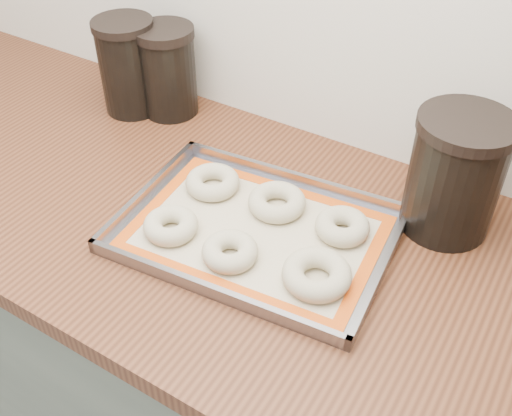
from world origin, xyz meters
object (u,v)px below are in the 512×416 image
Objects in this scene: bagel_front_left at (171,225)px; bagel_front_mid at (230,251)px; bagel_back_right at (342,226)px; canister_mid at (168,71)px; baking_tray at (256,231)px; canister_right at (455,175)px; bagel_front_right at (317,274)px; bagel_back_left at (213,182)px; canister_left at (128,66)px; bagel_back_mid at (277,202)px.

bagel_front_mid is (0.12, 0.00, 0.00)m from bagel_front_left.
bagel_back_right reaches higher than bagel_front_mid.
canister_mid reaches higher than bagel_back_right.
bagel_front_mid reaches higher than baking_tray.
canister_mid is at bearing 175.29° from canister_right.
bagel_front_right is at bearing -18.93° from baking_tray.
bagel_back_left is 0.37m from canister_left.
canister_left is 1.05× the size of canister_mid.
bagel_front_right is at bearing 6.13° from bagel_front_left.
canister_mid is (-0.26, 0.33, 0.08)m from bagel_front_left.
bagel_back_right is at bearing -13.43° from canister_left.
canister_right reaches higher than bagel_front_right.
canister_mid is (-0.51, 0.18, 0.08)m from bagel_back_right.
baking_tray is 4.82× the size of bagel_back_left.
bagel_front_right is at bearing 11.10° from bagel_front_mid.
bagel_front_right is 1.18× the size of bagel_back_right.
bagel_back_mid is 0.53× the size of canister_mid.
bagel_front_right reaches higher than bagel_front_left.
bagel_back_mid reaches higher than baking_tray.
bagel_front_mid is at bearing -134.40° from canister_right.
canister_right is at bearing 41.55° from bagel_back_right.
canister_right is (0.39, 0.28, 0.09)m from bagel_front_left.
baking_tray is at bearing -25.08° from canister_left.
canister_right reaches higher than canister_left.
bagel_back_right is at bearing 0.72° from bagel_back_mid.
baking_tray is 2.27× the size of canister_right.
baking_tray is 0.15m from bagel_back_left.
canister_left is at bearing 147.40° from bagel_front_mid.
bagel_front_mid is 0.89× the size of bagel_back_mid.
bagel_back_mid is at bearing 139.60° from bagel_front_right.
canister_right is at bearing 18.93° from bagel_back_left.
bagel_front_right is at bearing -40.40° from bagel_back_mid.
baking_tray is 0.15m from bagel_back_right.
canister_left is at bearing 154.92° from baking_tray.
bagel_back_left is 0.52× the size of canister_mid.
bagel_front_right is (0.27, 0.03, 0.00)m from bagel_front_left.
bagel_front_right is 0.29m from canister_right.
canister_mid is at bearing 139.00° from bagel_front_mid.
canister_mid is 0.91× the size of canister_right.
bagel_front_left is at bearing -129.41° from bagel_back_mid.
canister_right is at bearing 36.53° from baking_tray.
bagel_back_left is (-0.28, 0.11, -0.00)m from bagel_front_right.
canister_left is (-0.60, 0.26, 0.08)m from bagel_front_right.
bagel_front_left is 0.49m from canister_right.
canister_left reaches higher than canister_mid.
canister_left is (-0.33, 0.29, 0.08)m from bagel_front_left.
bagel_back_mid is (0.13, 0.01, 0.00)m from bagel_back_left.
bagel_front_right is 1.06× the size of bagel_back_mid.
baking_tray is 4.70× the size of bagel_back_mid.
bagel_front_mid is 0.43× the size of canister_right.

